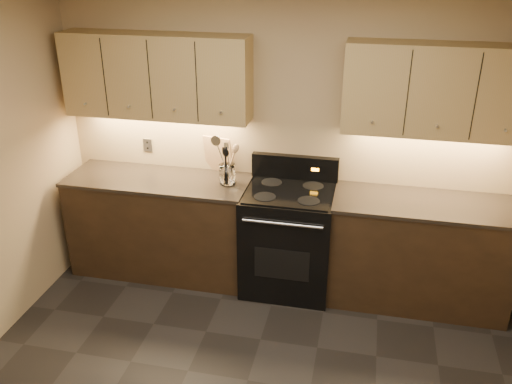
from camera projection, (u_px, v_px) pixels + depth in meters
wall_back at (287, 136)px, 4.67m from camera, size 4.00×0.04×2.60m
counter_left at (162, 225)px, 4.96m from camera, size 1.62×0.62×0.93m
counter_right at (419, 252)px, 4.53m from camera, size 1.46×0.62×0.93m
stove at (288, 238)px, 4.72m from camera, size 0.76×0.68×1.14m
upper_cab_left at (156, 76)px, 4.54m from camera, size 1.60×0.30×0.70m
upper_cab_right at (440, 91)px, 4.10m from camera, size 1.44×0.30×0.70m
outlet_plate at (148, 145)px, 4.99m from camera, size 0.08×0.01×0.12m
utensil_crock at (227, 175)px, 4.64m from camera, size 0.17×0.17×0.17m
cutting_board at (218, 154)px, 4.84m from camera, size 0.27×0.12×0.33m
wooden_spoon at (224, 164)px, 4.59m from camera, size 0.16×0.16×0.34m
black_spoon at (226, 162)px, 4.60m from camera, size 0.11×0.18×0.36m
black_turner at (227, 164)px, 4.59m from camera, size 0.12×0.11×0.33m
steel_spatula at (231, 162)px, 4.59m from camera, size 0.16×0.15×0.37m
steel_skimmer at (230, 160)px, 4.57m from camera, size 0.23×0.12×0.41m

